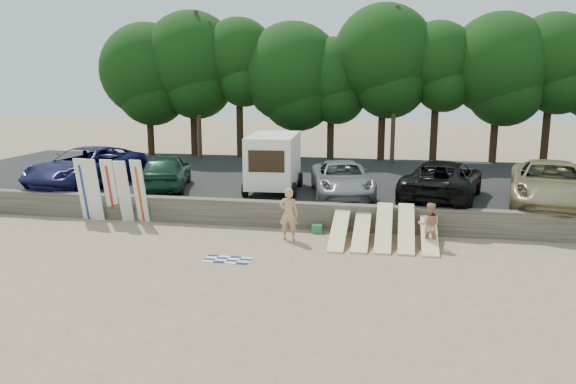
# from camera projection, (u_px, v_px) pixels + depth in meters

# --- Properties ---
(ground) EXTENTS (120.00, 120.00, 0.00)m
(ground) POSITION_uv_depth(u_px,v_px,m) (324.00, 253.00, 18.58)
(ground) COLOR tan
(ground) RESTS_ON ground
(seawall) EXTENTS (44.00, 0.50, 1.00)m
(seawall) POSITION_uv_depth(u_px,v_px,m) (334.00, 217.00, 21.36)
(seawall) COLOR #6B6356
(seawall) RESTS_ON ground
(parking_lot) EXTENTS (44.00, 14.50, 0.70)m
(parking_lot) POSITION_uv_depth(u_px,v_px,m) (350.00, 185.00, 28.61)
(parking_lot) COLOR #282828
(parking_lot) RESTS_ON ground
(treeline) EXTENTS (33.16, 6.74, 9.40)m
(treeline) POSITION_uv_depth(u_px,v_px,m) (346.00, 65.00, 34.27)
(treeline) COLOR #382616
(treeline) RESTS_ON parking_lot
(utility_poles) EXTENTS (25.80, 0.26, 9.00)m
(utility_poles) POSITION_uv_depth(u_px,v_px,m) (395.00, 83.00, 32.52)
(utility_poles) COLOR #473321
(utility_poles) RESTS_ON parking_lot
(box_trailer) EXTENTS (2.50, 4.13, 2.54)m
(box_trailer) POSITION_uv_depth(u_px,v_px,m) (274.00, 160.00, 24.91)
(box_trailer) COLOR white
(box_trailer) RESTS_ON parking_lot
(car_0) EXTENTS (4.04, 6.87, 1.79)m
(car_0) POSITION_uv_depth(u_px,v_px,m) (86.00, 167.00, 26.32)
(car_0) COLOR #131443
(car_0) RESTS_ON parking_lot
(car_1) EXTENTS (3.09, 5.12, 1.63)m
(car_1) POSITION_uv_depth(u_px,v_px,m) (166.00, 171.00, 25.56)
(car_1) COLOR #143827
(car_1) RESTS_ON parking_lot
(car_2) EXTENTS (3.44, 5.58, 1.44)m
(car_2) POSITION_uv_depth(u_px,v_px,m) (342.00, 179.00, 24.18)
(car_2) COLOR gray
(car_2) RESTS_ON parking_lot
(car_3) EXTENTS (4.01, 6.52, 1.69)m
(car_3) POSITION_uv_depth(u_px,v_px,m) (442.00, 180.00, 23.23)
(car_3) COLOR black
(car_3) RESTS_ON parking_lot
(car_4) EXTENTS (4.06, 6.76, 1.76)m
(car_4) POSITION_uv_depth(u_px,v_px,m) (550.00, 184.00, 22.17)
(car_4) COLOR #93885D
(car_4) RESTS_ON parking_lot
(surfboard_upright_0) EXTENTS (0.51, 0.54, 2.57)m
(surfboard_upright_0) POSITION_uv_depth(u_px,v_px,m) (84.00, 189.00, 22.64)
(surfboard_upright_0) COLOR white
(surfboard_upright_0) RESTS_ON ground
(surfboard_upright_1) EXTENTS (0.51, 0.54, 2.57)m
(surfboard_upright_1) POSITION_uv_depth(u_px,v_px,m) (94.00, 190.00, 22.46)
(surfboard_upright_1) COLOR white
(surfboard_upright_1) RESTS_ON ground
(surfboard_upright_2) EXTENTS (0.54, 0.67, 2.55)m
(surfboard_upright_2) POSITION_uv_depth(u_px,v_px,m) (110.00, 190.00, 22.53)
(surfboard_upright_2) COLOR white
(surfboard_upright_2) RESTS_ON ground
(surfboard_upright_3) EXTENTS (0.53, 0.69, 2.54)m
(surfboard_upright_3) POSITION_uv_depth(u_px,v_px,m) (124.00, 192.00, 22.21)
(surfboard_upright_3) COLOR white
(surfboard_upright_3) RESTS_ON ground
(surfboard_upright_4) EXTENTS (0.56, 0.58, 2.57)m
(surfboard_upright_4) POSITION_uv_depth(u_px,v_px,m) (140.00, 191.00, 22.20)
(surfboard_upright_4) COLOR white
(surfboard_upright_4) RESTS_ON ground
(surfboard_low_0) EXTENTS (0.56, 2.90, 0.89)m
(surfboard_low_0) POSITION_uv_depth(u_px,v_px,m) (339.00, 229.00, 19.82)
(surfboard_low_0) COLOR #FFF4A0
(surfboard_low_0) RESTS_ON ground
(surfboard_low_1) EXTENTS (0.56, 2.92, 0.83)m
(surfboard_low_1) POSITION_uv_depth(u_px,v_px,m) (362.00, 230.00, 19.76)
(surfboard_low_1) COLOR #FFF4A0
(surfboard_low_1) RESTS_ON ground
(surfboard_low_2) EXTENTS (0.56, 2.82, 1.15)m
(surfboard_low_2) POSITION_uv_depth(u_px,v_px,m) (384.00, 227.00, 19.59)
(surfboard_low_2) COLOR #FFF4A0
(surfboard_low_2) RESTS_ON ground
(surfboard_low_3) EXTENTS (0.56, 2.82, 1.15)m
(surfboard_low_3) POSITION_uv_depth(u_px,v_px,m) (406.00, 228.00, 19.48)
(surfboard_low_3) COLOR #FFF4A0
(surfboard_low_3) RESTS_ON ground
(surfboard_low_4) EXTENTS (0.56, 2.92, 0.84)m
(surfboard_low_4) POSITION_uv_depth(u_px,v_px,m) (429.00, 233.00, 19.37)
(surfboard_low_4) COLOR #FFF4A0
(surfboard_low_4) RESTS_ON ground
(beachgoer_a) EXTENTS (0.72, 0.50, 1.90)m
(beachgoer_a) POSITION_uv_depth(u_px,v_px,m) (289.00, 214.00, 19.89)
(beachgoer_a) COLOR tan
(beachgoer_a) RESTS_ON ground
(beachgoer_b) EXTENTS (0.78, 0.62, 1.56)m
(beachgoer_b) POSITION_uv_depth(u_px,v_px,m) (429.00, 225.00, 19.05)
(beachgoer_b) COLOR tan
(beachgoer_b) RESTS_ON ground
(cooler) EXTENTS (0.39, 0.31, 0.32)m
(cooler) POSITION_uv_depth(u_px,v_px,m) (317.00, 229.00, 20.96)
(cooler) COLOR #268B4A
(cooler) RESTS_ON ground
(gear_bag) EXTENTS (0.31, 0.26, 0.22)m
(gear_bag) POSITION_uv_depth(u_px,v_px,m) (341.00, 234.00, 20.47)
(gear_bag) COLOR #D84E19
(gear_bag) RESTS_ON ground
(beach_towel) EXTENTS (1.53, 1.53, 0.00)m
(beach_towel) POSITION_uv_depth(u_px,v_px,m) (227.00, 260.00, 17.87)
(beach_towel) COLOR white
(beach_towel) RESTS_ON ground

